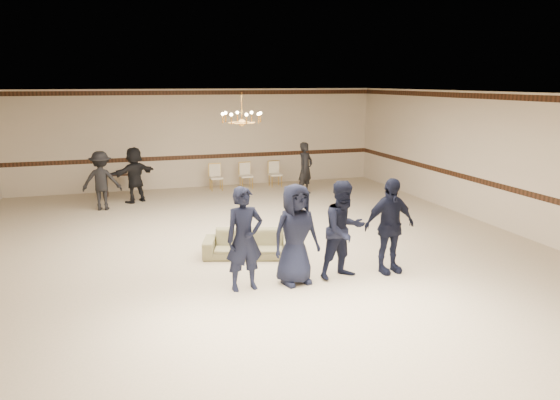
{
  "coord_description": "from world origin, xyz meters",
  "views": [
    {
      "loc": [
        -2.69,
        -10.27,
        3.43
      ],
      "look_at": [
        0.4,
        -0.5,
        1.12
      ],
      "focal_mm": 33.82,
      "sensor_mm": 36.0,
      "label": 1
    }
  ],
  "objects_px": {
    "settee": "(249,244)",
    "adult_left": "(101,181)",
    "boy_c": "(344,230)",
    "console_table": "(119,184)",
    "adult_mid": "(135,175)",
    "banquet_chair_right": "(275,174)",
    "adult_right": "(305,168)",
    "chandelier": "(242,108)",
    "boy_a": "(244,239)",
    "boy_d": "(389,226)",
    "boy_b": "(296,234)",
    "banquet_chair_mid": "(246,176)",
    "banquet_chair_left": "(216,177)"
  },
  "relations": [
    {
      "from": "boy_d",
      "to": "adult_right",
      "type": "distance_m",
      "value": 7.03
    },
    {
      "from": "boy_c",
      "to": "banquet_chair_left",
      "type": "bearing_deg",
      "value": 82.92
    },
    {
      "from": "console_table",
      "to": "banquet_chair_right",
      "type": "bearing_deg",
      "value": -0.71
    },
    {
      "from": "adult_mid",
      "to": "banquet_chair_right",
      "type": "bearing_deg",
      "value": 159.78
    },
    {
      "from": "boy_d",
      "to": "banquet_chair_left",
      "type": "distance_m",
      "value": 8.52
    },
    {
      "from": "boy_a",
      "to": "banquet_chair_left",
      "type": "relative_size",
      "value": 2.11
    },
    {
      "from": "banquet_chair_left",
      "to": "banquet_chair_mid",
      "type": "distance_m",
      "value": 1.0
    },
    {
      "from": "boy_a",
      "to": "adult_left",
      "type": "distance_m",
      "value": 7.07
    },
    {
      "from": "boy_c",
      "to": "adult_right",
      "type": "distance_m",
      "value": 7.21
    },
    {
      "from": "settee",
      "to": "adult_mid",
      "type": "relative_size",
      "value": 1.11
    },
    {
      "from": "boy_b",
      "to": "settee",
      "type": "xyz_separation_m",
      "value": [
        -0.42,
        1.62,
        -0.62
      ]
    },
    {
      "from": "settee",
      "to": "adult_left",
      "type": "relative_size",
      "value": 1.11
    },
    {
      "from": "adult_left",
      "to": "console_table",
      "type": "bearing_deg",
      "value": -93.94
    },
    {
      "from": "boy_b",
      "to": "adult_right",
      "type": "bearing_deg",
      "value": 58.34
    },
    {
      "from": "settee",
      "to": "chandelier",
      "type": "bearing_deg",
      "value": 97.96
    },
    {
      "from": "boy_a",
      "to": "banquet_chair_mid",
      "type": "relative_size",
      "value": 2.11
    },
    {
      "from": "chandelier",
      "to": "boy_c",
      "type": "xyz_separation_m",
      "value": [
        1.07,
        -3.1,
        -2.0
      ]
    },
    {
      "from": "banquet_chair_right",
      "to": "boy_d",
      "type": "bearing_deg",
      "value": -92.92
    },
    {
      "from": "settee",
      "to": "banquet_chair_right",
      "type": "height_order",
      "value": "banquet_chair_right"
    },
    {
      "from": "banquet_chair_mid",
      "to": "console_table",
      "type": "xyz_separation_m",
      "value": [
        -4.0,
        0.2,
        -0.09
      ]
    },
    {
      "from": "boy_b",
      "to": "banquet_chair_right",
      "type": "height_order",
      "value": "boy_b"
    },
    {
      "from": "adult_right",
      "to": "banquet_chair_right",
      "type": "distance_m",
      "value": 1.54
    },
    {
      "from": "chandelier",
      "to": "banquet_chair_right",
      "type": "distance_m",
      "value": 6.26
    },
    {
      "from": "boy_c",
      "to": "banquet_chair_mid",
      "type": "height_order",
      "value": "boy_c"
    },
    {
      "from": "chandelier",
      "to": "banquet_chair_left",
      "type": "height_order",
      "value": "chandelier"
    },
    {
      "from": "boy_b",
      "to": "console_table",
      "type": "bearing_deg",
      "value": 98.01
    },
    {
      "from": "settee",
      "to": "adult_mid",
      "type": "bearing_deg",
      "value": 126.03
    },
    {
      "from": "chandelier",
      "to": "banquet_chair_mid",
      "type": "bearing_deg",
      "value": 75.36
    },
    {
      "from": "boy_b",
      "to": "boy_d",
      "type": "xyz_separation_m",
      "value": [
        1.8,
        0.0,
        0.0
      ]
    },
    {
      "from": "boy_b",
      "to": "adult_right",
      "type": "relative_size",
      "value": 1.09
    },
    {
      "from": "settee",
      "to": "console_table",
      "type": "height_order",
      "value": "console_table"
    },
    {
      "from": "adult_left",
      "to": "boy_a",
      "type": "bearing_deg",
      "value": 118.87
    },
    {
      "from": "adult_mid",
      "to": "adult_right",
      "type": "relative_size",
      "value": 1.0
    },
    {
      "from": "chandelier",
      "to": "adult_right",
      "type": "xyz_separation_m",
      "value": [
        2.92,
        3.86,
        -2.07
      ]
    },
    {
      "from": "adult_right",
      "to": "banquet_chair_left",
      "type": "height_order",
      "value": "adult_right"
    },
    {
      "from": "chandelier",
      "to": "adult_right",
      "type": "distance_m",
      "value": 5.27
    },
    {
      "from": "boy_b",
      "to": "banquet_chair_right",
      "type": "xyz_separation_m",
      "value": [
        2.2,
        8.35,
        -0.46
      ]
    },
    {
      "from": "adult_mid",
      "to": "adult_right",
      "type": "height_order",
      "value": "same"
    },
    {
      "from": "chandelier",
      "to": "banquet_chair_mid",
      "type": "height_order",
      "value": "chandelier"
    },
    {
      "from": "adult_left",
      "to": "adult_right",
      "type": "distance_m",
      "value": 6.01
    },
    {
      "from": "boy_b",
      "to": "boy_c",
      "type": "bearing_deg",
      "value": -10.11
    },
    {
      "from": "boy_b",
      "to": "boy_c",
      "type": "relative_size",
      "value": 1.0
    },
    {
      "from": "chandelier",
      "to": "banquet_chair_left",
      "type": "relative_size",
      "value": 1.13
    },
    {
      "from": "banquet_chair_mid",
      "to": "console_table",
      "type": "distance_m",
      "value": 4.01
    },
    {
      "from": "chandelier",
      "to": "boy_a",
      "type": "bearing_deg",
      "value": -103.24
    },
    {
      "from": "boy_c",
      "to": "console_table",
      "type": "distance_m",
      "value": 9.33
    },
    {
      "from": "adult_left",
      "to": "banquet_chair_right",
      "type": "bearing_deg",
      "value": -153.34
    },
    {
      "from": "boy_b",
      "to": "boy_c",
      "type": "xyz_separation_m",
      "value": [
        0.9,
        0.0,
        0.0
      ]
    },
    {
      "from": "boy_b",
      "to": "chandelier",
      "type": "bearing_deg",
      "value": 83.04
    },
    {
      "from": "boy_a",
      "to": "boy_d",
      "type": "bearing_deg",
      "value": -5.27
    }
  ]
}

